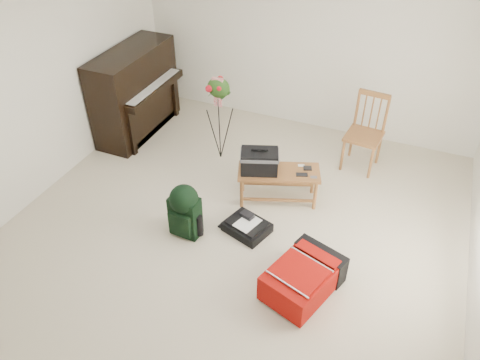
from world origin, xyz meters
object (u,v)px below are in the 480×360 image
at_px(green_backpack, 184,209).
at_px(flower_stand, 220,119).
at_px(piano, 136,94).
at_px(black_duffel, 247,226).
at_px(bench, 266,162).
at_px(dining_chair, 365,133).
at_px(red_suitcase, 305,274).

bearing_deg(green_backpack, flower_stand, 103.60).
distance_m(piano, black_duffel, 2.78).
bearing_deg(bench, black_duffel, -107.64).
bearing_deg(dining_chair, red_suitcase, -86.59).
bearing_deg(flower_stand, piano, 172.90).
relative_size(black_duffel, flower_stand, 0.46).
height_order(bench, black_duffel, bench).
height_order(dining_chair, black_duffel, dining_chair).
distance_m(black_duffel, green_backpack, 0.75).
distance_m(black_duffel, flower_stand, 1.62).
distance_m(piano, red_suitcase, 3.73).
bearing_deg(bench, dining_chair, 29.97).
height_order(piano, bench, piano).
distance_m(red_suitcase, black_duffel, 0.98).
relative_size(dining_chair, green_backpack, 1.56).
distance_m(dining_chair, black_duffel, 2.07).
xyz_separation_m(bench, flower_stand, (-0.87, 0.57, 0.07)).
bearing_deg(black_duffel, dining_chair, 80.86).
bearing_deg(dining_chair, piano, -167.88).
distance_m(bench, black_duffel, 0.81).
bearing_deg(piano, green_backpack, -45.32).
relative_size(bench, dining_chair, 1.02).
distance_m(bench, green_backpack, 1.14).
relative_size(bench, flower_stand, 0.85).
bearing_deg(black_duffel, green_backpack, -136.83).
relative_size(bench, green_backpack, 1.59).
bearing_deg(red_suitcase, bench, 144.24).
xyz_separation_m(piano, red_suitcase, (3.16, -1.95, -0.42)).
bearing_deg(flower_stand, black_duffel, -53.11).
bearing_deg(black_duffel, red_suitcase, -14.43).
distance_m(dining_chair, flower_stand, 1.91).
distance_m(red_suitcase, green_backpack, 1.48).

